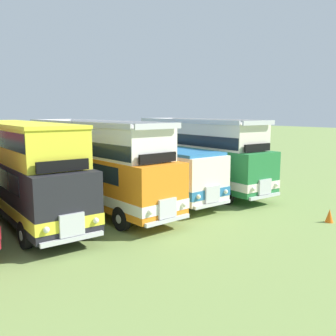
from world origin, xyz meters
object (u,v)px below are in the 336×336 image
(bus_second_in_row, at_px, (22,166))
(bus_third_in_row, at_px, (95,163))
(bus_fourth_in_row, at_px, (152,168))
(bus_fifth_in_row, at_px, (199,153))
(cone_near_end, at_px, (329,216))

(bus_second_in_row, xyz_separation_m, bus_third_in_row, (3.58, -0.32, -0.11))
(bus_fourth_in_row, bearing_deg, bus_second_in_row, 177.49)
(bus_third_in_row, height_order, bus_fourth_in_row, bus_third_in_row)
(bus_fifth_in_row, bearing_deg, cone_near_end, -90.27)
(bus_fifth_in_row, distance_m, cone_near_end, 9.10)
(bus_third_in_row, bearing_deg, cone_near_end, -51.38)
(bus_fourth_in_row, bearing_deg, bus_third_in_row, -179.93)
(bus_second_in_row, bearing_deg, bus_fifth_in_row, -2.11)
(cone_near_end, bearing_deg, bus_second_in_row, 139.18)
(bus_fourth_in_row, height_order, cone_near_end, bus_fourth_in_row)
(bus_second_in_row, height_order, bus_third_in_row, bus_third_in_row)
(bus_fifth_in_row, bearing_deg, bus_third_in_row, 179.38)
(bus_second_in_row, relative_size, bus_fourth_in_row, 1.15)
(bus_fourth_in_row, relative_size, cone_near_end, 16.29)
(cone_near_end, bearing_deg, bus_fifth_in_row, 89.73)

